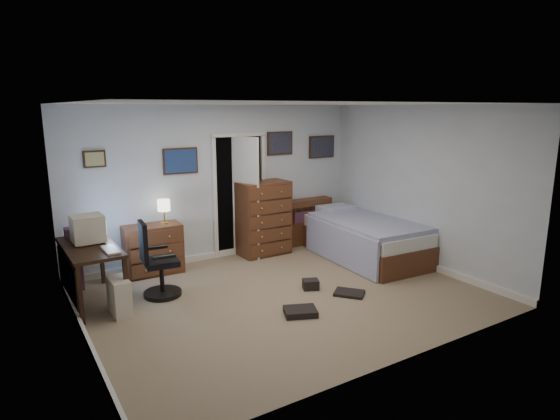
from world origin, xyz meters
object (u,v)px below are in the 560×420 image
(office_chair, at_px, (157,268))
(low_dresser, at_px, (153,249))
(tall_dresser, at_px, (263,218))
(computer_desk, at_px, (83,260))
(bed, at_px, (363,238))

(office_chair, distance_m, low_dresser, 0.94)
(low_dresser, relative_size, tall_dresser, 0.67)
(low_dresser, bearing_deg, office_chair, -101.13)
(computer_desk, relative_size, low_dresser, 1.57)
(computer_desk, bearing_deg, low_dresser, 29.56)
(office_chair, bearing_deg, bed, 2.95)
(office_chair, xyz_separation_m, bed, (3.42, -0.18, -0.05))
(computer_desk, xyz_separation_m, bed, (4.27, -0.43, -0.24))
(computer_desk, xyz_separation_m, office_chair, (0.85, -0.25, -0.18))
(computer_desk, distance_m, office_chair, 0.91)
(tall_dresser, bearing_deg, office_chair, -159.23)
(computer_desk, height_order, low_dresser, computer_desk)
(computer_desk, height_order, tall_dresser, tall_dresser)
(computer_desk, distance_m, bed, 4.30)
(office_chair, height_order, bed, office_chair)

